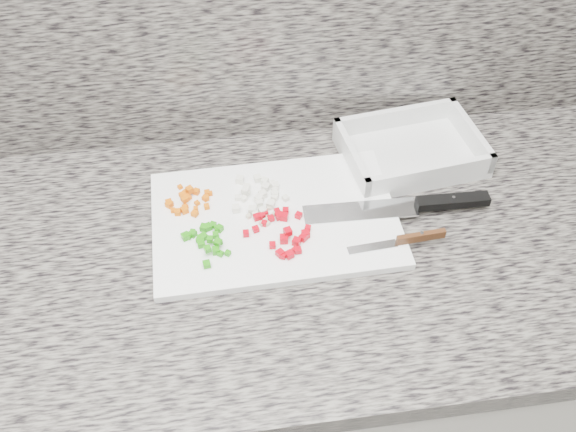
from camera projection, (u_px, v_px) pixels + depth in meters
name	position (u px, v px, depth m)	size (l,w,h in m)	color
cabinet	(228.00, 387.00, 1.42)	(3.92, 0.62, 0.86)	silver
countertop	(209.00, 260.00, 1.08)	(3.96, 0.64, 0.04)	slate
cutting_board	(275.00, 219.00, 1.11)	(0.42, 0.28, 0.01)	white
carrot_pile	(188.00, 201.00, 1.12)	(0.08, 0.08, 0.02)	#DA5F04
onion_pile	(259.00, 195.00, 1.13)	(0.10, 0.10, 0.02)	silver
green_pepper_pile	(207.00, 239.00, 1.06)	(0.08, 0.10, 0.02)	#20880C
red_pepper_pile	(283.00, 231.00, 1.07)	(0.12, 0.11, 0.02)	#BC0211
garlic_pile	(263.00, 216.00, 1.10)	(0.05, 0.06, 0.01)	beige
chef_knife	(421.00, 204.00, 1.12)	(0.33, 0.05, 0.02)	silver
paring_knife	(409.00, 239.00, 1.06)	(0.17, 0.02, 0.02)	silver
tray	(411.00, 151.00, 1.22)	(0.27, 0.21, 0.05)	silver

